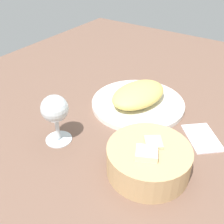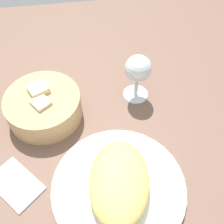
{
  "view_description": "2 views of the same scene",
  "coord_description": "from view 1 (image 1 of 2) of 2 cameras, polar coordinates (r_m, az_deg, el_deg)",
  "views": [
    {
      "loc": [
        58.76,
        25.94,
        44.01
      ],
      "look_at": [
        11.44,
        -6.25,
        4.73
      ],
      "focal_mm": 43.7,
      "sensor_mm": 36.0,
      "label": 1
    },
    {
      "loc": [
        -22.18,
        -1.31,
        53.51
      ],
      "look_at": [
        14.13,
        -6.65,
        5.67
      ],
      "focal_mm": 43.56,
      "sensor_mm": 36.0,
      "label": 2
    }
  ],
  "objects": [
    {
      "name": "wine_glass_near",
      "position": [
        0.64,
        -11.84,
        0.07
      ],
      "size": [
        6.5,
        6.5,
        12.56
      ],
      "color": "silver",
      "rests_on": "ground_plane"
    },
    {
      "name": "omelette",
      "position": [
        0.79,
        5.55,
        3.72
      ],
      "size": [
        20.1,
        14.91,
        4.94
      ],
      "primitive_type": "ellipsoid",
      "rotation": [
        0.0,
        0.0,
        -0.18
      ],
      "color": "#DBC262",
      "rests_on": "plate"
    },
    {
      "name": "folded_napkin",
      "position": [
        0.72,
        18.37,
        -5.0
      ],
      "size": [
        12.87,
        12.55,
        0.8
      ],
      "primitive_type": "cube",
      "rotation": [
        0.0,
        0.0,
        0.73
      ],
      "color": "white",
      "rests_on": "ground_plane"
    },
    {
      "name": "bread_basket",
      "position": [
        0.59,
        7.62,
        -9.81
      ],
      "size": [
        17.73,
        17.73,
        7.78
      ],
      "color": "tan",
      "rests_on": "ground_plane"
    },
    {
      "name": "ground_plane",
      "position": [
        0.78,
        8.51,
        -0.99
      ],
      "size": [
        140.0,
        140.0,
        2.0
      ],
      "primitive_type": "cube",
      "color": "brown"
    },
    {
      "name": "plate",
      "position": [
        0.81,
        5.43,
        1.78
      ],
      "size": [
        27.02,
        27.02,
        1.4
      ],
      "primitive_type": "cylinder",
      "color": "white",
      "rests_on": "ground_plane"
    },
    {
      "name": "lettuce_garnish",
      "position": [
        0.85,
        7.86,
        4.51
      ],
      "size": [
        4.71,
        4.71,
        1.42
      ],
      "primitive_type": "cone",
      "color": "#478434",
      "rests_on": "plate"
    }
  ]
}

